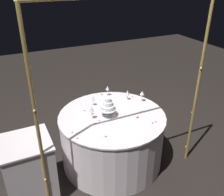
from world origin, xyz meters
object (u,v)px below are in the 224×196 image
at_px(wine_glass_1, 93,99).
at_px(cake_knife, 105,124).
at_px(decorative_arch, 129,75).
at_px(wine_glass_3, 107,88).
at_px(wine_glass_0, 127,93).
at_px(wine_glass_4, 92,109).
at_px(tiered_cake, 108,106).
at_px(main_table, 112,138).
at_px(side_table, 30,170).
at_px(wine_glass_2, 142,94).

bearing_deg(wine_glass_1, cake_knife, 85.21).
xyz_separation_m(decorative_arch, wine_glass_3, (-0.19, -0.98, -0.60)).
relative_size(wine_glass_0, wine_glass_4, 0.85).
height_order(wine_glass_4, cake_knife, wine_glass_4).
bearing_deg(tiered_cake, wine_glass_1, -78.91).
xyz_separation_m(main_table, wine_glass_3, (-0.19, -0.56, 0.49)).
bearing_deg(wine_glass_1, tiered_cake, 101.09).
bearing_deg(wine_glass_0, wine_glass_3, -51.68).
height_order(side_table, cake_knife, side_table).
relative_size(decorative_arch, wine_glass_4, 12.42).
distance_m(side_table, wine_glass_4, 1.01).
height_order(wine_glass_0, wine_glass_2, wine_glass_2).
relative_size(main_table, cake_knife, 5.52).
relative_size(main_table, wine_glass_2, 8.51).
height_order(side_table, wine_glass_2, wine_glass_2).
height_order(decorative_arch, wine_glass_1, decorative_arch).
bearing_deg(wine_glass_2, decorative_arch, 46.59).
xyz_separation_m(side_table, cake_knife, (-0.96, -0.00, 0.36)).
relative_size(decorative_arch, cake_knife, 8.85).
bearing_deg(tiered_cake, decorative_arch, 97.30).
bearing_deg(wine_glass_4, wine_glass_1, -113.97).
height_order(wine_glass_1, wine_glass_4, wine_glass_4).
distance_m(side_table, cake_knife, 1.03).
xyz_separation_m(main_table, wine_glass_0, (-0.39, -0.30, 0.49)).
bearing_deg(wine_glass_0, wine_glass_4, 21.95).
bearing_deg(side_table, wine_glass_0, -163.24).
xyz_separation_m(wine_glass_1, wine_glass_3, (-0.31, -0.20, 0.01)).
distance_m(wine_glass_1, cake_knife, 0.52).
bearing_deg(wine_glass_2, wine_glass_4, 9.03).
relative_size(main_table, side_table, 1.78).
bearing_deg(wine_glass_4, decorative_arch, 120.32).
height_order(decorative_arch, wine_glass_4, decorative_arch).
height_order(tiered_cake, wine_glass_2, tiered_cake).
relative_size(tiered_cake, cake_knife, 1.04).
bearing_deg(main_table, cake_knife, 42.88).
bearing_deg(decorative_arch, wine_glass_2, -133.41).
distance_m(side_table, wine_glass_1, 1.22).
relative_size(wine_glass_1, wine_glass_4, 0.79).
xyz_separation_m(wine_glass_0, wine_glass_1, (0.52, -0.06, -0.01)).
relative_size(decorative_arch, wine_glass_2, 13.63).
xyz_separation_m(decorative_arch, tiered_cake, (0.06, -0.43, -0.57)).
bearing_deg(wine_glass_2, side_table, 10.85).
xyz_separation_m(wine_glass_3, cake_knife, (0.36, 0.71, -0.11)).
relative_size(decorative_arch, tiered_cake, 8.53).
relative_size(side_table, wine_glass_1, 5.51).
relative_size(wine_glass_4, cake_knife, 0.71).
distance_m(wine_glass_0, cake_knife, 0.73).
xyz_separation_m(tiered_cake, wine_glass_1, (0.07, -0.35, -0.04)).
relative_size(main_table, wine_glass_3, 8.89).
height_order(wine_glass_3, cake_knife, wine_glass_3).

